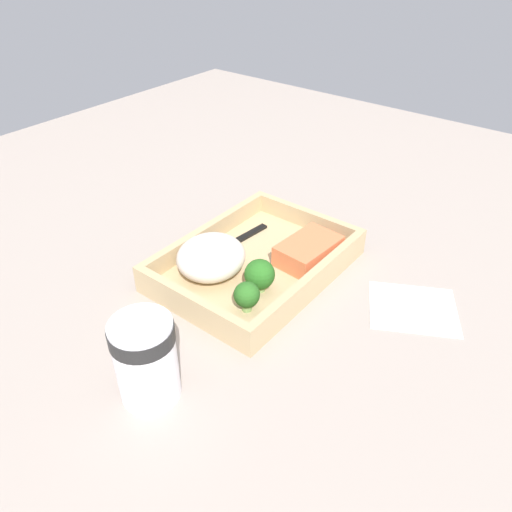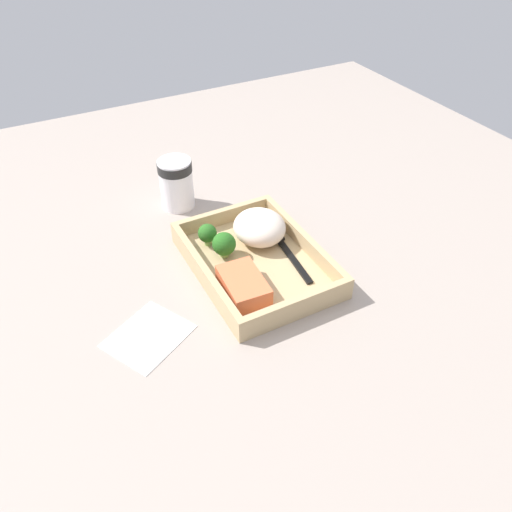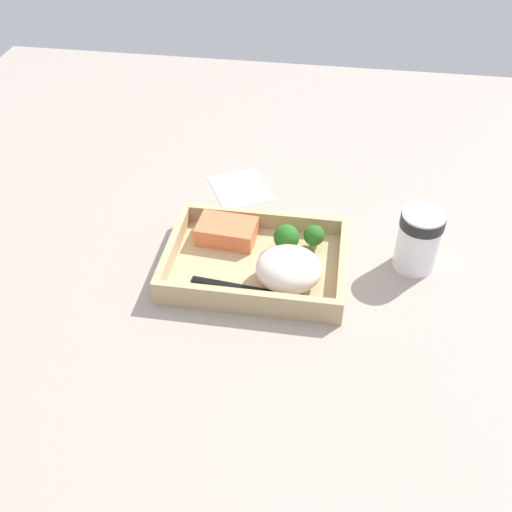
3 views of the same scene
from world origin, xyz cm
name	(u,v)px [view 1 (image 1 of 3)]	position (x,y,z in cm)	size (l,w,h in cm)	color
ground_plane	(256,276)	(0.00, 0.00, -1.00)	(160.00, 160.00, 2.00)	gray
takeout_tray	(256,268)	(0.00, 0.00, 0.60)	(28.17, 20.48, 1.20)	tan
tray_rim	(256,256)	(0.00, 0.00, 2.69)	(28.17, 20.48, 2.98)	tan
salmon_fillet	(308,251)	(-5.69, 5.30, 2.78)	(9.49, 6.14, 3.16)	#E87044
mashed_potatoes	(211,257)	(5.54, -3.64, 3.99)	(10.01, 9.39, 5.58)	#EFDBC7
broccoli_floret_1	(247,295)	(8.63, 5.27, 3.63)	(3.41, 3.41, 4.25)	#769F57
broccoli_floret_2	(260,275)	(4.31, 4.00, 3.73)	(4.17, 4.17, 4.71)	#749A54
fork	(224,248)	(-0.15, -6.25, 1.42)	(15.89, 3.23, 0.44)	black
paper_cup	(145,356)	(24.83, 4.81, 5.72)	(6.78, 6.78, 10.23)	white
receipt_slip	(413,308)	(-6.36, 21.75, 0.12)	(9.77, 11.41, 0.24)	white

